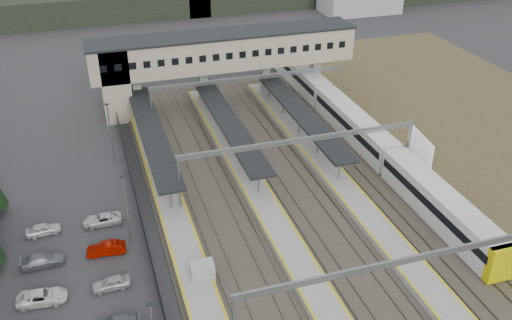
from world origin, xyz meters
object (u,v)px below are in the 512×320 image
object	(u,v)px
relay_cabin_far	(203,273)
billboard	(420,148)
train	(355,127)
footbridge	(206,56)

from	to	relation	value
relay_cabin_far	billboard	distance (m)	31.58
billboard	train	bearing A→B (deg)	106.59
footbridge	billboard	xyz separation A→B (m)	(19.48, -28.67, -4.15)
relay_cabin_far	train	distance (m)	34.14
footbridge	train	distance (m)	24.97
relay_cabin_far	train	size ratio (longest dim) A/B	0.04
footbridge	train	size ratio (longest dim) A/B	0.66
relay_cabin_far	billboard	world-z (taller)	billboard
train	billboard	distance (m)	11.26
relay_cabin_far	footbridge	size ratio (longest dim) A/B	0.06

